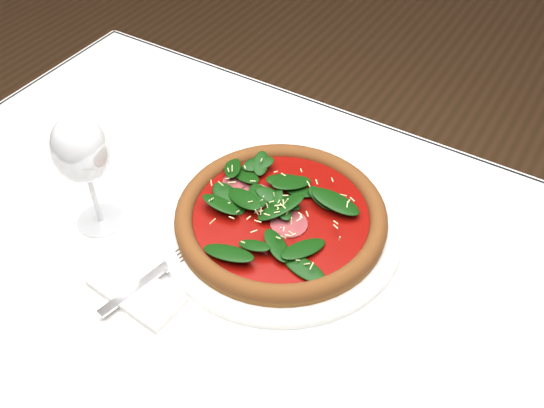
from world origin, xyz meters
The scene contains 7 objects.
dining_table centered at (0.00, 0.00, 0.65)m, with size 1.21×0.81×0.75m.
plate centered at (0.02, 0.09, 0.76)m, with size 0.37×0.37×0.02m.
pizza centered at (0.02, 0.09, 0.78)m, with size 0.42×0.42×0.04m.
wine_glass centered at (-0.22, -0.05, 0.89)m, with size 0.08×0.08×0.20m.
napkin centered at (-0.08, -0.13, 0.76)m, with size 0.14×0.06×0.01m, color white.
fork centered at (-0.08, -0.10, 0.76)m, with size 0.05×0.15×0.00m.
saucer_near centered at (0.27, -0.09, 0.76)m, with size 0.13×0.13×0.01m.
Camera 1 is at (0.34, -0.46, 1.43)m, focal length 40.00 mm.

